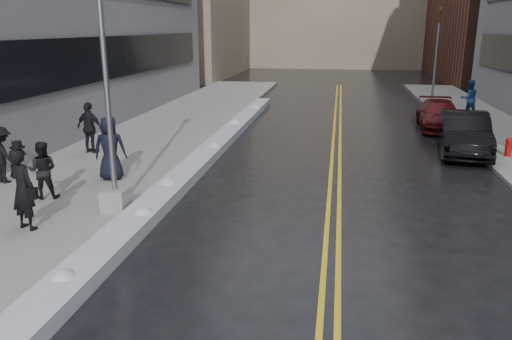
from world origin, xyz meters
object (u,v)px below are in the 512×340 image
at_px(fire_hydrant, 509,146).
at_px(car_black, 464,133).
at_px(lamppost, 109,123).
at_px(pedestrian_d, 90,128).
at_px(pedestrian_fedora, 23,189).
at_px(pedestrian_b, 43,170).
at_px(traffic_signal, 436,52).
at_px(pedestrian_e, 2,155).
at_px(car_maroon, 439,115).
at_px(pedestrian_c, 110,148).
at_px(pedestrian_east, 469,99).

height_order(fire_hydrant, car_black, car_black).
xyz_separation_m(lamppost, pedestrian_d, (-3.72, 5.92, -1.39)).
height_order(pedestrian_fedora, pedestrian_b, pedestrian_fedora).
distance_m(pedestrian_b, pedestrian_d, 5.43).
relative_size(traffic_signal, pedestrian_fedora, 2.94).
relative_size(pedestrian_fedora, pedestrian_e, 1.13).
bearing_deg(car_black, lamppost, -133.93).
bearing_deg(car_maroon, pedestrian_c, -133.90).
height_order(car_black, car_maroon, car_black).
bearing_deg(car_maroon, fire_hydrant, -72.56).
relative_size(lamppost, traffic_signal, 1.27).
relative_size(pedestrian_c, pedestrian_d, 1.04).
relative_size(traffic_signal, pedestrian_b, 3.59).
xyz_separation_m(pedestrian_d, car_maroon, (14.52, 8.04, -0.45)).
bearing_deg(pedestrian_east, pedestrian_fedora, 36.01).
xyz_separation_m(lamppost, car_maroon, (10.80, 13.96, -1.84)).
bearing_deg(pedestrian_fedora, fire_hydrant, -128.17).
distance_m(pedestrian_d, pedestrian_e, 4.18).
bearing_deg(pedestrian_fedora, car_black, -122.96).
height_order(pedestrian_e, car_black, pedestrian_e).
relative_size(lamppost, car_maroon, 1.60).
bearing_deg(fire_hydrant, pedestrian_b, -153.50).
bearing_deg(pedestrian_east, car_maroon, 39.76).
height_order(traffic_signal, pedestrian_b, traffic_signal).
bearing_deg(pedestrian_fedora, pedestrian_east, -110.63).
height_order(fire_hydrant, pedestrian_d, pedestrian_d).
bearing_deg(pedestrian_b, pedestrian_fedora, 94.37).
distance_m(pedestrian_fedora, car_black, 16.13).
height_order(traffic_signal, pedestrian_fedora, traffic_signal).
xyz_separation_m(pedestrian_d, pedestrian_east, (16.56, 11.04, 0.01)).
bearing_deg(lamppost, pedestrian_c, 116.90).
bearing_deg(pedestrian_c, car_maroon, -149.99).
xyz_separation_m(pedestrian_c, pedestrian_e, (-3.22, -0.86, -0.13)).
bearing_deg(traffic_signal, fire_hydrant, -87.95).
distance_m(pedestrian_b, car_black, 15.55).
bearing_deg(fire_hydrant, car_black, 153.52).
relative_size(lamppost, pedestrian_fedora, 3.74).
bearing_deg(pedestrian_east, pedestrian_e, 24.95).
height_order(traffic_signal, pedestrian_c, traffic_signal).
xyz_separation_m(pedestrian_east, car_maroon, (-2.05, -3.01, -0.46)).
relative_size(lamppost, fire_hydrant, 10.45).
bearing_deg(traffic_signal, pedestrian_east, -78.25).
relative_size(traffic_signal, pedestrian_e, 3.33).
distance_m(pedestrian_c, pedestrian_d, 3.99).
relative_size(pedestrian_fedora, pedestrian_c, 0.99).
bearing_deg(pedestrian_b, car_maroon, -152.01).
height_order(lamppost, pedestrian_fedora, lamppost).
bearing_deg(traffic_signal, pedestrian_b, -123.74).
distance_m(fire_hydrant, pedestrian_d, 16.16).
distance_m(lamppost, car_black, 14.00).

